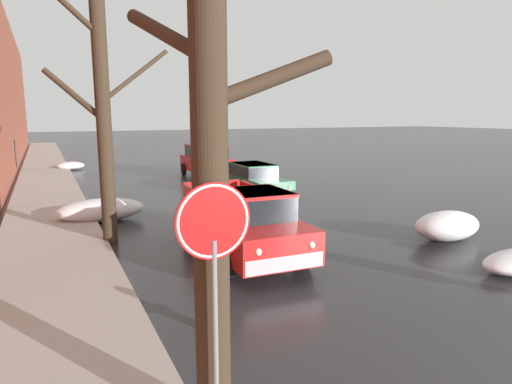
{
  "coord_description": "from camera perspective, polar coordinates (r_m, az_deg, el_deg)",
  "views": [
    {
      "loc": [
        -5.95,
        -1.81,
        3.53
      ],
      "look_at": [
        -0.67,
        9.13,
        1.39
      ],
      "focal_mm": 30.8,
      "sensor_mm": 36.0,
      "label": 1
    }
  ],
  "objects": [
    {
      "name": "fire_hydrant",
      "position": [
        7.56,
        -6.08,
        -14.89
      ],
      "size": [
        0.42,
        0.22,
        0.71
      ],
      "color": "red",
      "rests_on": "ground"
    },
    {
      "name": "snow_bank_near_corner_right",
      "position": [
        13.64,
        23.52,
        -4.07
      ],
      "size": [
        2.13,
        1.26,
        0.84
      ],
      "color": "white",
      "rests_on": "ground"
    },
    {
      "name": "snow_bank_mid_block_left",
      "position": [
        30.99,
        -22.95,
        3.15
      ],
      "size": [
        1.72,
        1.41,
        0.52
      ],
      "color": "white",
      "rests_on": "ground"
    },
    {
      "name": "left_sidewalk_slab",
      "position": [
        20.11,
        -25.4,
        -0.88
      ],
      "size": [
        2.77,
        80.0,
        0.15
      ],
      "primitive_type": "cube",
      "color": "#A8A399",
      "rests_on": "ground"
    },
    {
      "name": "bare_tree_second_along_sidewalk",
      "position": [
        12.44,
        -19.47,
        10.58
      ],
      "size": [
        3.87,
        1.43,
        7.23
      ],
      "color": "#382B1E",
      "rests_on": "ground"
    },
    {
      "name": "suv_red_parked_kerbside_mid",
      "position": [
        25.45,
        -6.49,
        4.21
      ],
      "size": [
        2.24,
        4.63,
        1.82
      ],
      "color": "red",
      "rests_on": "ground"
    },
    {
      "name": "snow_bank_near_corner_left",
      "position": [
        15.59,
        -19.42,
        -2.26
      ],
      "size": [
        2.83,
        1.35,
        0.77
      ],
      "color": "white",
      "rests_on": "ground"
    },
    {
      "name": "bare_tree_at_the_corner",
      "position": [
        4.51,
        -5.63,
        2.05
      ],
      "size": [
        2.02,
        1.7,
        5.34
      ],
      "color": "#382B1E",
      "rests_on": "ground"
    },
    {
      "name": "stop_sign_at_corner",
      "position": [
        4.3,
        -5.51,
        -7.3
      ],
      "size": [
        0.76,
        0.06,
        2.91
      ],
      "color": "slate",
      "rests_on": "ground"
    },
    {
      "name": "pickup_truck_red_approaching_near_lane",
      "position": [
        11.06,
        -1.72,
        -3.87
      ],
      "size": [
        2.3,
        5.12,
        1.76
      ],
      "color": "red",
      "rests_on": "ground"
    },
    {
      "name": "sedan_green_parked_kerbside_close",
      "position": [
        19.26,
        -0.23,
        1.71
      ],
      "size": [
        1.89,
        4.34,
        1.42
      ],
      "color": "#1E5633",
      "rests_on": "ground"
    }
  ]
}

